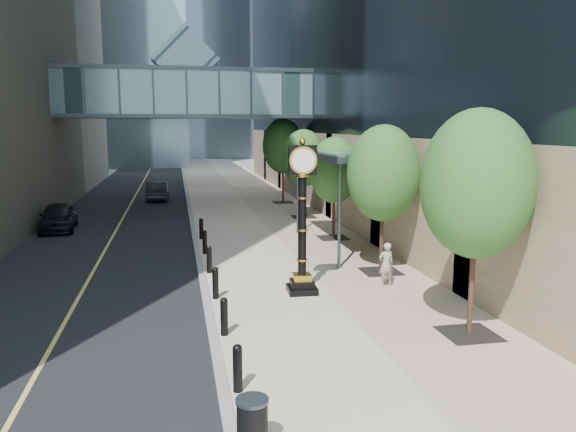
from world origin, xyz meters
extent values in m
plane|color=gray|center=(0.00, 0.00, 0.00)|extent=(320.00, 320.00, 0.00)
cube|color=black|center=(-7.00, 40.00, 0.01)|extent=(8.00, 180.00, 0.02)
cube|color=beige|center=(1.00, 40.00, 0.03)|extent=(8.00, 180.00, 0.06)
cube|color=gray|center=(-3.00, 40.00, 0.04)|extent=(0.25, 180.00, 0.07)
cube|color=slate|center=(-3.00, 28.00, 7.50)|extent=(17.00, 4.00, 3.00)
cube|color=#383F44|center=(-3.00, 28.00, 6.05)|extent=(17.00, 4.20, 0.25)
cube|color=#383F44|center=(-3.00, 28.00, 8.95)|extent=(17.00, 4.20, 0.25)
cube|color=slate|center=(-3.00, 28.00, 9.60)|extent=(4.24, 3.00, 4.24)
cube|color=#383F44|center=(3.50, 14.00, 4.20)|extent=(3.00, 8.00, 0.25)
cube|color=slate|center=(3.50, 14.00, 4.35)|extent=(2.80, 7.80, 0.06)
cylinder|color=#383F44|center=(2.20, 10.30, 2.10)|extent=(0.12, 0.12, 4.20)
cylinder|color=#383F44|center=(2.20, 17.70, 2.10)|extent=(0.12, 0.12, 4.20)
cylinder|color=black|center=(-2.70, 1.00, 0.51)|extent=(0.20, 0.20, 0.90)
cylinder|color=black|center=(-2.70, 4.20, 0.51)|extent=(0.20, 0.20, 0.90)
cylinder|color=black|center=(-2.70, 7.40, 0.51)|extent=(0.20, 0.20, 0.90)
cylinder|color=black|center=(-2.70, 10.60, 0.51)|extent=(0.20, 0.20, 0.90)
cylinder|color=black|center=(-2.70, 13.80, 0.51)|extent=(0.20, 0.20, 0.90)
cylinder|color=black|center=(-2.70, 17.00, 0.51)|extent=(0.20, 0.20, 0.90)
cube|color=black|center=(3.60, 3.00, 0.07)|extent=(1.40, 1.40, 0.02)
cylinder|color=#452A1D|center=(3.60, 3.00, 1.62)|extent=(0.14, 0.14, 3.11)
ellipsoid|color=#255D22|center=(3.60, 3.00, 4.02)|extent=(2.85, 2.85, 3.80)
cube|color=black|center=(3.60, 9.50, 0.07)|extent=(1.40, 1.40, 0.02)
cylinder|color=#452A1D|center=(3.60, 9.50, 1.51)|extent=(0.14, 0.14, 2.90)
ellipsoid|color=#255D22|center=(3.60, 9.50, 3.75)|extent=(2.66, 2.66, 3.54)
cube|color=black|center=(3.60, 16.00, 0.07)|extent=(1.40, 1.40, 0.02)
cylinder|color=#452A1D|center=(3.60, 16.00, 1.36)|extent=(0.14, 0.14, 2.60)
ellipsoid|color=#255D22|center=(3.60, 16.00, 3.36)|extent=(2.38, 2.38, 3.17)
cube|color=black|center=(3.60, 22.50, 0.07)|extent=(1.40, 1.40, 0.02)
cylinder|color=#452A1D|center=(3.60, 22.50, 1.44)|extent=(0.14, 0.14, 2.76)
ellipsoid|color=#255D22|center=(3.60, 22.50, 3.58)|extent=(2.53, 2.53, 3.37)
cube|color=black|center=(3.60, 29.00, 0.07)|extent=(1.40, 1.40, 0.02)
cylinder|color=#452A1D|center=(3.60, 29.00, 1.63)|extent=(0.14, 0.14, 3.14)
ellipsoid|color=#255D22|center=(3.60, 29.00, 4.05)|extent=(2.88, 2.88, 3.83)
cube|color=black|center=(0.12, 7.49, 0.16)|extent=(0.99, 0.99, 0.21)
cube|color=black|center=(0.12, 7.49, 0.37)|extent=(0.77, 0.77, 0.21)
cube|color=gold|center=(0.12, 7.49, 0.58)|extent=(0.60, 0.60, 0.21)
cylinder|color=black|center=(0.12, 7.49, 2.30)|extent=(0.27, 0.27, 3.24)
cube|color=black|center=(0.12, 7.49, 4.39)|extent=(0.90, 0.36, 0.94)
cylinder|color=white|center=(0.12, 7.67, 4.39)|extent=(0.73, 0.08, 0.73)
cylinder|color=white|center=(0.12, 7.31, 4.39)|extent=(0.73, 0.08, 0.73)
sphere|color=gold|center=(0.12, 7.49, 4.97)|extent=(0.21, 0.21, 0.21)
cylinder|color=black|center=(-2.70, -1.23, 0.51)|extent=(0.60, 0.60, 0.90)
imported|color=#A29E94|center=(3.10, 7.71, 0.81)|extent=(0.58, 0.41, 1.50)
imported|color=black|center=(-9.95, 21.03, 0.73)|extent=(2.00, 4.31, 1.43)
imported|color=black|center=(-5.16, 32.43, 0.71)|extent=(1.58, 4.22, 1.38)
camera|label=1|loc=(-3.82, -9.82, 5.47)|focal=35.00mm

